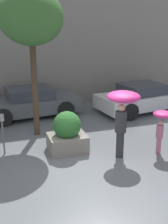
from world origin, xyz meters
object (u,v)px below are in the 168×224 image
person_child (162,121)px  parking_meter (2,126)px  street_tree (31,19)px  planter_box (67,133)px  parked_car_far (142,98)px  person_adult (123,106)px  parked_car_near (30,102)px

person_child → parking_meter: 4.68m
street_tree → parking_meter: bearing=-132.8°
planter_box → person_child: bearing=-21.0°
parked_car_far → parking_meter: size_ratio=3.37×
planter_box → parked_car_far: 5.21m
street_tree → parking_meter: 3.45m
planter_box → person_adult: bearing=-29.2°
planter_box → parked_car_near: size_ratio=0.30×
person_adult → parked_car_near: bearing=67.6°
person_child → parked_car_far: 4.37m
person_adult → parked_car_near: 5.12m
parking_meter → parked_car_near: bearing=70.1°
parked_car_far → street_tree: bearing=97.2°
parked_car_far → parking_meter: bearing=105.0°
person_adult → parking_meter: bearing=114.6°
person_adult → street_tree: 3.99m
street_tree → parking_meter: street_tree is taller
parking_meter → person_adult: bearing=-19.4°
person_child → street_tree: street_tree is taller
planter_box → parking_meter: planter_box is taller
person_adult → parking_meter: size_ratio=1.55×
person_child → parked_car_near: bearing=105.3°
parked_car_far → planter_box: bearing=116.9°
person_adult → parking_meter: 3.53m
person_child → parked_car_far: size_ratio=0.31×
planter_box → street_tree: street_tree is taller
street_tree → parked_car_far: bearing=16.0°
parking_meter → person_child: bearing=-16.9°
person_child → street_tree: size_ratio=0.27×
parked_car_near → parked_car_far: 4.89m
person_adult → parked_car_far: 4.84m
parked_car_far → street_tree: 6.08m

